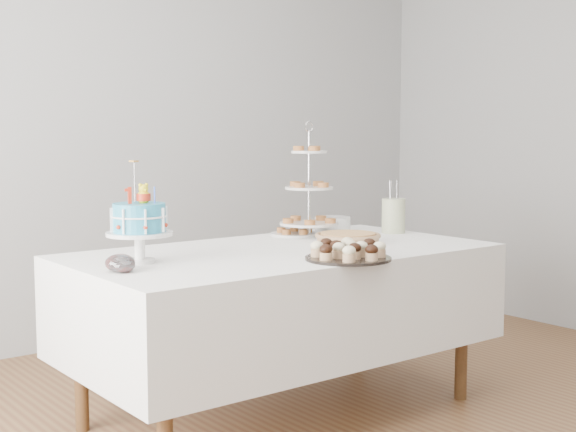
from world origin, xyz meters
TOP-DOWN VIEW (x-y plane):
  - floor at (0.00, 0.00)m, footprint 5.00×5.00m
  - walls at (0.00, 0.00)m, footprint 5.04×4.04m
  - table at (0.00, 0.30)m, footprint 1.92×1.02m
  - birthday_cake at (-0.68, 0.36)m, footprint 0.27×0.27m
  - cupcake_tray at (0.04, -0.10)m, footprint 0.36×0.36m
  - pie at (0.38, 0.28)m, footprint 0.32×0.32m
  - tiered_stand at (0.40, 0.60)m, footprint 0.30×0.30m
  - plate_stack at (0.64, 0.69)m, footprint 0.19×0.19m
  - pastry_plate at (0.36, 0.66)m, footprint 0.25×0.25m
  - jam_bowl_a at (-0.84, 0.20)m, footprint 0.09×0.09m
  - jam_bowl_b at (-0.84, 0.22)m, footprint 0.12×0.12m
  - utensil_pitcher at (0.84, 0.42)m, footprint 0.13×0.12m

SIDE VIEW (x-z plane):
  - floor at x=0.00m, z-range 0.00..0.00m
  - table at x=0.00m, z-range 0.16..0.93m
  - pastry_plate at x=0.36m, z-range 0.77..0.81m
  - jam_bowl_a at x=-0.84m, z-range 0.77..0.82m
  - pie at x=0.38m, z-range 0.77..0.82m
  - jam_bowl_b at x=-0.84m, z-range 0.77..0.84m
  - plate_stack at x=0.64m, z-range 0.77..0.85m
  - cupcake_tray at x=0.04m, z-range 0.77..0.85m
  - utensil_pitcher at x=0.84m, z-range 0.73..1.01m
  - birthday_cake at x=-0.68m, z-range 0.67..1.09m
  - tiered_stand at x=0.40m, z-range 0.72..1.31m
  - walls at x=0.00m, z-range 0.00..2.70m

